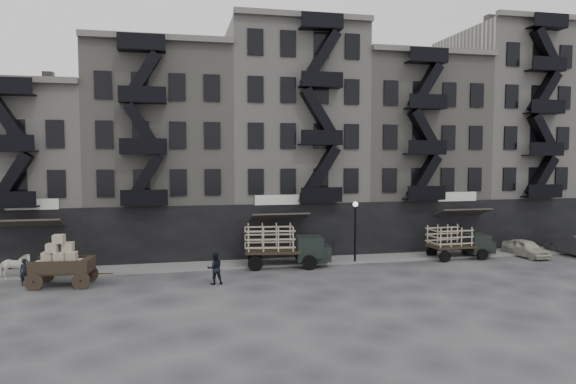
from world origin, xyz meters
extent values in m
plane|color=#38383A|center=(0.00, 0.00, 0.00)|extent=(140.00, 140.00, 0.00)
cube|color=slate|center=(0.00, 3.75, 0.07)|extent=(55.00, 2.50, 0.15)
cube|color=#A19C94|center=(-20.00, 10.00, 6.00)|extent=(10.00, 10.00, 12.00)
cube|color=black|center=(-20.00, 5.05, 2.00)|extent=(10.00, 0.35, 4.00)
cube|color=#4C4744|center=(-17.50, 10.00, 12.60)|extent=(0.70, 0.70, 1.20)
cube|color=gray|center=(-10.00, 10.00, 7.50)|extent=(10.00, 10.00, 15.00)
cube|color=black|center=(-10.00, 5.05, 2.00)|extent=(10.00, 0.35, 4.00)
cube|color=#595651|center=(-10.00, 4.85, 15.20)|extent=(10.00, 0.50, 0.40)
cube|color=#4C4744|center=(-13.00, 10.00, 15.60)|extent=(0.70, 0.70, 1.20)
cube|color=#4C4744|center=(-7.50, 10.00, 15.60)|extent=(0.70, 0.70, 1.20)
cube|color=#A19C94|center=(0.00, 10.00, 8.50)|extent=(10.00, 10.00, 17.00)
cube|color=black|center=(0.00, 5.05, 2.00)|extent=(10.00, 0.35, 4.00)
cube|color=#595651|center=(0.00, 4.85, 17.20)|extent=(10.00, 0.50, 0.40)
cube|color=#4C4744|center=(-3.00, 10.00, 17.60)|extent=(0.70, 0.70, 1.20)
cube|color=#4C4744|center=(2.50, 10.00, 17.60)|extent=(0.70, 0.70, 1.20)
cube|color=gray|center=(10.00, 10.00, 7.50)|extent=(10.00, 10.00, 15.00)
cube|color=black|center=(10.00, 5.05, 2.00)|extent=(10.00, 0.35, 4.00)
cube|color=#595651|center=(10.00, 4.85, 15.20)|extent=(10.00, 0.50, 0.40)
cube|color=#4C4744|center=(7.00, 10.00, 15.60)|extent=(0.70, 0.70, 1.20)
cube|color=#4C4744|center=(12.50, 10.00, 15.60)|extent=(0.70, 0.70, 1.20)
cube|color=#A19C94|center=(20.00, 10.00, 9.00)|extent=(10.00, 10.00, 18.00)
cube|color=black|center=(20.00, 5.05, 2.00)|extent=(10.00, 0.35, 4.00)
cube|color=#595651|center=(20.00, 4.85, 18.20)|extent=(10.00, 0.50, 0.40)
cube|color=#4C4744|center=(17.00, 10.00, 18.60)|extent=(0.70, 0.70, 1.20)
cube|color=#4C4744|center=(22.50, 10.00, 18.60)|extent=(0.70, 0.70, 1.20)
cylinder|color=black|center=(3.00, 2.60, 2.00)|extent=(0.14, 0.14, 4.00)
sphere|color=silver|center=(3.00, 2.60, 4.10)|extent=(0.36, 0.36, 0.36)
imported|color=silver|center=(-18.50, 2.53, 0.77)|extent=(1.94, 1.10, 1.55)
cube|color=black|center=(-15.33, 0.25, 0.89)|extent=(3.38, 2.03, 0.18)
cylinder|color=black|center=(-16.66, -0.50, 0.49)|extent=(0.98, 0.20, 0.98)
cylinder|color=black|center=(-16.47, 1.28, 0.49)|extent=(0.98, 0.20, 0.98)
cylinder|color=black|center=(-14.18, -0.77, 0.49)|extent=(0.98, 0.20, 0.98)
cylinder|color=black|center=(-13.99, 1.00, 0.49)|extent=(0.98, 0.20, 0.98)
cube|color=black|center=(-13.91, 0.10, 1.25)|extent=(0.60, 1.47, 0.71)
cube|color=black|center=(-2.75, 2.68, 1.12)|extent=(3.87, 2.58, 0.19)
cube|color=black|center=(-0.32, 2.37, 1.23)|extent=(1.94, 2.12, 1.60)
cube|color=black|center=(0.63, 2.24, 0.91)|extent=(1.05, 1.70, 0.96)
cylinder|color=black|center=(-0.56, 1.32, 0.48)|extent=(0.98, 0.36, 0.96)
cylinder|color=black|center=(-0.29, 3.44, 0.48)|extent=(0.98, 0.36, 0.96)
cylinder|color=black|center=(-4.05, 1.78, 0.48)|extent=(0.98, 0.36, 0.96)
cylinder|color=black|center=(-3.78, 3.89, 0.48)|extent=(0.98, 0.36, 0.96)
cube|color=black|center=(10.23, 2.58, 0.95)|extent=(3.13, 1.90, 0.16)
cube|color=black|center=(12.31, 2.65, 1.04)|extent=(1.50, 1.67, 1.35)
cube|color=black|center=(13.12, 2.68, 0.77)|extent=(0.77, 1.38, 0.81)
cylinder|color=black|center=(12.25, 1.74, 0.41)|extent=(0.82, 0.22, 0.81)
cylinder|color=black|center=(12.19, 3.55, 0.41)|extent=(0.82, 0.22, 0.81)
cylinder|color=black|center=(9.27, 1.65, 0.41)|extent=(0.82, 0.22, 0.81)
cylinder|color=black|center=(9.21, 3.45, 0.41)|extent=(0.82, 0.22, 0.81)
imported|color=beige|center=(16.08, 2.18, 0.64)|extent=(1.95, 3.92, 1.28)
imported|color=#2A2A2D|center=(19.96, 1.79, 0.77)|extent=(1.78, 4.74, 1.55)
imported|color=black|center=(-17.45, 0.83, 0.78)|extent=(0.66, 0.54, 1.56)
imported|color=black|center=(-6.84, -1.13, 0.93)|extent=(0.99, 0.81, 1.86)
camera|label=1|loc=(-8.89, -30.50, 7.38)|focal=32.00mm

